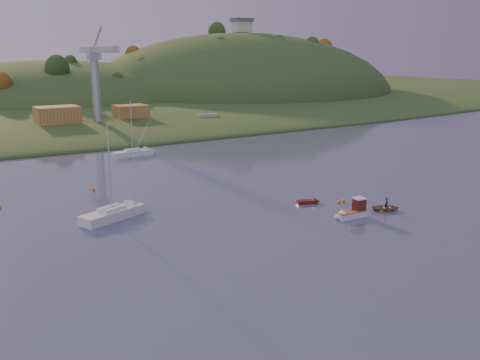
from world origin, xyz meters
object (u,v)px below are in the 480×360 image
red_tender (311,202)px  sailboat_near (112,213)px  sailboat_far (133,153)px  fishing_boat (349,212)px  canoe (386,208)px

red_tender → sailboat_near: bearing=-176.3°
red_tender → sailboat_far: bearing=120.7°
sailboat_far → sailboat_near: bearing=-116.2°
fishing_boat → sailboat_far: 56.73m
sailboat_near → red_tender: 28.24m
fishing_boat → sailboat_near: bearing=-28.7°
sailboat_near → fishing_boat: bearing=-52.7°
canoe → red_tender: 10.58m
fishing_boat → sailboat_near: 31.32m
fishing_boat → red_tender: bearing=-89.3°
sailboat_near → canoe: (33.70, -16.11, -0.41)m
fishing_boat → red_tender: (0.17, 8.14, -0.50)m
fishing_boat → canoe: 6.75m
sailboat_near → sailboat_far: 43.86m
fishing_boat → sailboat_near: sailboat_near is taller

